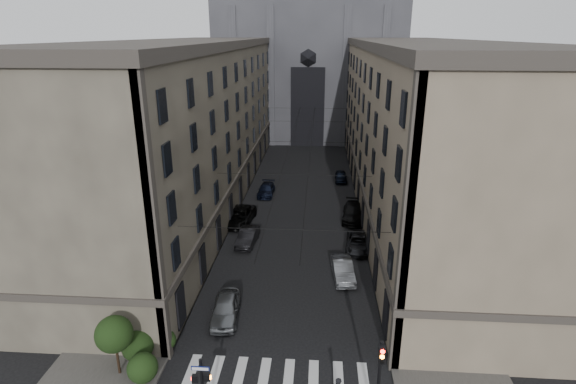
% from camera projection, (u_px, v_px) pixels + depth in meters
% --- Properties ---
extents(sidewalk_left, '(7.00, 80.00, 0.15)m').
position_uv_depth(sidewalk_left, '(217.00, 196.00, 56.95)').
color(sidewalk_left, '#383533').
rests_on(sidewalk_left, ground).
extents(sidewalk_right, '(7.00, 80.00, 0.15)m').
position_uv_depth(sidewalk_right, '(385.00, 200.00, 55.54)').
color(sidewalk_right, '#383533').
rests_on(sidewalk_right, ground).
extents(zebra_crossing, '(11.00, 3.20, 0.01)m').
position_uv_depth(zebra_crossing, '(276.00, 377.00, 27.13)').
color(zebra_crossing, beige).
rests_on(zebra_crossing, ground).
extents(building_left, '(13.60, 60.60, 18.85)m').
position_uv_depth(building_left, '(189.00, 123.00, 54.04)').
color(building_left, '#453F35').
rests_on(building_left, ground).
extents(building_right, '(13.60, 60.60, 18.85)m').
position_uv_depth(building_right, '(416.00, 126.00, 52.24)').
color(building_right, brown).
rests_on(building_right, ground).
extents(gothic_tower, '(35.00, 23.00, 58.00)m').
position_uv_depth(gothic_tower, '(310.00, 43.00, 86.92)').
color(gothic_tower, '#2D2D33').
rests_on(gothic_tower, ground).
extents(traffic_light_right, '(0.34, 0.50, 5.20)m').
position_uv_depth(traffic_light_right, '(380.00, 374.00, 22.77)').
color(traffic_light_right, black).
rests_on(traffic_light_right, ground).
extents(shrub_cluster, '(3.90, 4.40, 3.90)m').
position_uv_depth(shrub_cluster, '(133.00, 345.00, 27.12)').
color(shrub_cluster, black).
rests_on(shrub_cluster, sidewalk_left).
extents(tram_wires, '(14.00, 60.00, 0.43)m').
position_uv_depth(tram_wires, '(300.00, 143.00, 53.50)').
color(tram_wires, black).
rests_on(tram_wires, ground).
extents(car_left_near, '(2.28, 4.91, 1.63)m').
position_uv_depth(car_left_near, '(225.00, 308.00, 32.47)').
color(car_left_near, slate).
rests_on(car_left_near, ground).
extents(car_left_midnear, '(1.95, 4.68, 1.50)m').
position_uv_depth(car_left_midnear, '(248.00, 237.00, 43.98)').
color(car_left_midnear, black).
rests_on(car_left_midnear, ground).
extents(car_left_midfar, '(3.19, 6.08, 1.63)m').
position_uv_depth(car_left_midfar, '(240.00, 216.00, 48.73)').
color(car_left_midfar, black).
rests_on(car_left_midfar, ground).
extents(car_left_far, '(2.01, 4.77, 1.37)m').
position_uv_depth(car_left_far, '(266.00, 190.00, 57.32)').
color(car_left_far, black).
rests_on(car_left_far, ground).
extents(car_right_near, '(2.10, 4.82, 1.54)m').
position_uv_depth(car_right_near, '(343.00, 270.00, 37.87)').
color(car_right_near, slate).
rests_on(car_right_near, ground).
extents(car_right_midnear, '(2.75, 5.15, 1.38)m').
position_uv_depth(car_right_midnear, '(358.00, 242.00, 42.94)').
color(car_right_midnear, black).
rests_on(car_right_midnear, ground).
extents(car_right_midfar, '(2.91, 5.90, 1.65)m').
position_uv_depth(car_right_midfar, '(353.00, 212.00, 49.77)').
color(car_right_midfar, black).
rests_on(car_right_midfar, ground).
extents(car_right_far, '(1.65, 4.07, 1.38)m').
position_uv_depth(car_right_far, '(341.00, 176.00, 62.63)').
color(car_right_far, black).
rests_on(car_right_far, ground).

